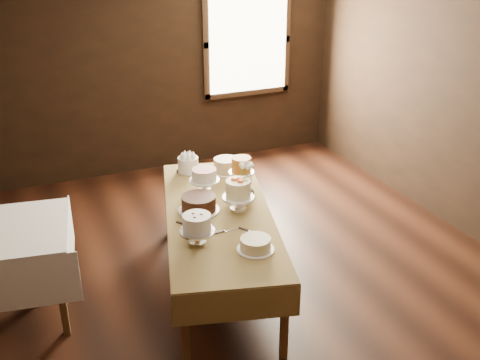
{
  "coord_description": "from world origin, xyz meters",
  "views": [
    {
      "loc": [
        -1.83,
        -4.04,
        3.01
      ],
      "look_at": [
        0.0,
        0.2,
        0.95
      ],
      "focal_mm": 42.7,
      "sensor_mm": 36.0,
      "label": 1
    }
  ],
  "objects_px": {
    "flower_vase": "(246,191)",
    "cake_server_c": "(210,199)",
    "cake_lattice": "(204,181)",
    "cake_swirl": "(197,230)",
    "cake_meringue": "(188,165)",
    "cake_caramel": "(241,172)",
    "side_table": "(7,240)",
    "cake_speckled": "(226,166)",
    "cake_server_e": "(192,227)",
    "display_table": "(219,218)",
    "cake_server_d": "(246,196)",
    "cake_cream": "(255,245)",
    "cake_server_a": "(233,229)",
    "cake_chocolate": "(199,204)",
    "cake_flowers": "(238,197)",
    "cake_server_b": "(256,233)"
  },
  "relations": [
    {
      "from": "cake_speckled",
      "to": "cake_server_c",
      "type": "distance_m",
      "value": 0.65
    },
    {
      "from": "side_table",
      "to": "cake_meringue",
      "type": "bearing_deg",
      "value": 22.3
    },
    {
      "from": "cake_swirl",
      "to": "cake_server_c",
      "type": "xyz_separation_m",
      "value": [
        0.37,
        0.7,
        -0.11
      ]
    },
    {
      "from": "cake_chocolate",
      "to": "cake_flowers",
      "type": "distance_m",
      "value": 0.35
    },
    {
      "from": "cake_server_b",
      "to": "cake_server_e",
      "type": "height_order",
      "value": "same"
    },
    {
      "from": "cake_swirl",
      "to": "cake_server_a",
      "type": "relative_size",
      "value": 1.19
    },
    {
      "from": "cake_caramel",
      "to": "flower_vase",
      "type": "relative_size",
      "value": 1.94
    },
    {
      "from": "cake_flowers",
      "to": "cake_server_c",
      "type": "height_order",
      "value": "cake_flowers"
    },
    {
      "from": "cake_caramel",
      "to": "cake_swirl",
      "type": "xyz_separation_m",
      "value": [
        -0.77,
        -0.9,
        -0.01
      ]
    },
    {
      "from": "cake_speckled",
      "to": "cake_chocolate",
      "type": "bearing_deg",
      "value": -127.66
    },
    {
      "from": "cake_caramel",
      "to": "cake_lattice",
      "type": "bearing_deg",
      "value": 179.27
    },
    {
      "from": "cake_lattice",
      "to": "cake_swirl",
      "type": "distance_m",
      "value": 0.99
    },
    {
      "from": "display_table",
      "to": "cake_server_d",
      "type": "height_order",
      "value": "cake_server_d"
    },
    {
      "from": "cake_lattice",
      "to": "cake_server_b",
      "type": "relative_size",
      "value": 1.21
    },
    {
      "from": "cake_cream",
      "to": "cake_server_e",
      "type": "distance_m",
      "value": 0.63
    },
    {
      "from": "cake_meringue",
      "to": "cake_server_b",
      "type": "xyz_separation_m",
      "value": [
        0.09,
        -1.43,
        -0.07
      ]
    },
    {
      "from": "side_table",
      "to": "flower_vase",
      "type": "relative_size",
      "value": 7.35
    },
    {
      "from": "flower_vase",
      "to": "cake_server_a",
      "type": "bearing_deg",
      "value": -124.36
    },
    {
      "from": "side_table",
      "to": "cake_server_c",
      "type": "distance_m",
      "value": 1.75
    },
    {
      "from": "cake_server_e",
      "to": "flower_vase",
      "type": "relative_size",
      "value": 1.62
    },
    {
      "from": "cake_caramel",
      "to": "cake_server_a",
      "type": "xyz_separation_m",
      "value": [
        -0.43,
        -0.81,
        -0.12
      ]
    },
    {
      "from": "flower_vase",
      "to": "cake_server_c",
      "type": "bearing_deg",
      "value": 160.47
    },
    {
      "from": "cake_server_c",
      "to": "cake_server_e",
      "type": "bearing_deg",
      "value": 171.07
    },
    {
      "from": "side_table",
      "to": "cake_lattice",
      "type": "height_order",
      "value": "cake_lattice"
    },
    {
      "from": "cake_swirl",
      "to": "cake_server_e",
      "type": "xyz_separation_m",
      "value": [
        0.05,
        0.26,
        -0.11
      ]
    },
    {
      "from": "cake_flowers",
      "to": "cake_server_e",
      "type": "height_order",
      "value": "cake_flowers"
    },
    {
      "from": "cake_lattice",
      "to": "cake_swirl",
      "type": "xyz_separation_m",
      "value": [
        -0.39,
        -0.91,
        0.02
      ]
    },
    {
      "from": "side_table",
      "to": "cake_speckled",
      "type": "relative_size",
      "value": 3.47
    },
    {
      "from": "cake_caramel",
      "to": "cake_server_e",
      "type": "distance_m",
      "value": 0.97
    },
    {
      "from": "cake_meringue",
      "to": "cake_caramel",
      "type": "xyz_separation_m",
      "value": [
        0.38,
        -0.49,
        0.05
      ]
    },
    {
      "from": "cake_meringue",
      "to": "cake_server_e",
      "type": "distance_m",
      "value": 1.18
    },
    {
      "from": "cake_server_e",
      "to": "cake_caramel",
      "type": "bearing_deg",
      "value": 96.65
    },
    {
      "from": "cake_meringue",
      "to": "cake_caramel",
      "type": "bearing_deg",
      "value": -52.18
    },
    {
      "from": "cake_caramel",
      "to": "cake_chocolate",
      "type": "distance_m",
      "value": 0.69
    },
    {
      "from": "display_table",
      "to": "cake_server_a",
      "type": "bearing_deg",
      "value": -90.3
    },
    {
      "from": "cake_server_b",
      "to": "cake_cream",
      "type": "bearing_deg",
      "value": -57.47
    },
    {
      "from": "cake_caramel",
      "to": "cake_server_c",
      "type": "height_order",
      "value": "cake_caramel"
    },
    {
      "from": "cake_chocolate",
      "to": "cake_cream",
      "type": "bearing_deg",
      "value": -77.5
    },
    {
      "from": "cake_swirl",
      "to": "cake_server_d",
      "type": "distance_m",
      "value": 0.94
    },
    {
      "from": "cake_speckled",
      "to": "cake_swirl",
      "type": "relative_size",
      "value": 1.1
    },
    {
      "from": "cake_server_c",
      "to": "cake_cream",
      "type": "bearing_deg",
      "value": -152.26
    },
    {
      "from": "cake_server_c",
      "to": "flower_vase",
      "type": "bearing_deg",
      "value": -82.23
    },
    {
      "from": "cake_lattice",
      "to": "cake_server_d",
      "type": "height_order",
      "value": "cake_lattice"
    },
    {
      "from": "cake_cream",
      "to": "flower_vase",
      "type": "distance_m",
      "value": 0.92
    },
    {
      "from": "cake_lattice",
      "to": "cake_server_c",
      "type": "bearing_deg",
      "value": -96.07
    },
    {
      "from": "cake_chocolate",
      "to": "cake_server_d",
      "type": "height_order",
      "value": "cake_chocolate"
    },
    {
      "from": "cake_caramel",
      "to": "cake_speckled",
      "type": "bearing_deg",
      "value": 95.04
    },
    {
      "from": "cake_server_d",
      "to": "cake_server_c",
      "type": "bearing_deg",
      "value": 160.48
    },
    {
      "from": "cake_chocolate",
      "to": "cake_server_c",
      "type": "height_order",
      "value": "cake_chocolate"
    },
    {
      "from": "cake_caramel",
      "to": "cake_cream",
      "type": "height_order",
      "value": "cake_caramel"
    }
  ]
}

